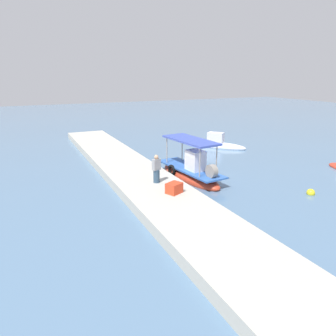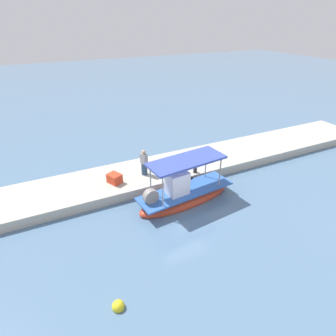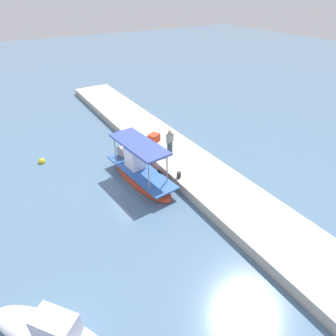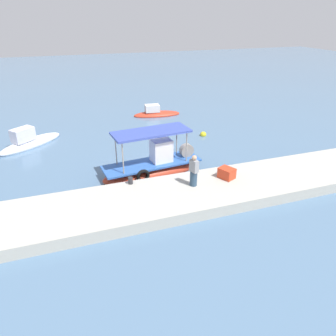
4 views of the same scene
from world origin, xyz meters
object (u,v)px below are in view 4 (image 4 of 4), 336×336
Objects in this scene: main_fishing_boat at (154,166)px; marker_buoy at (203,135)px; mooring_bollard at (130,181)px; cargo_crate at (227,173)px; fisherman_near_bollard at (194,172)px; moored_boat_mid at (156,114)px; moored_boat_near at (30,142)px.

main_fishing_boat is 7.16m from marker_buoy.
mooring_bollard is 4.96m from cargo_crate.
fisherman_near_bollard reaches higher than mooring_bollard.
cargo_crate is 13.75m from moored_boat_mid.
moored_boat_mid is (0.39, 13.73, -0.69)m from cargo_crate.
mooring_bollard is at bearing -134.96° from main_fishing_boat.
marker_buoy is at bearing 61.85° from fisherman_near_bollard.
fisherman_near_bollard is 12.77m from moored_boat_near.
moored_boat_mid is (5.25, 12.71, -0.59)m from mooring_bollard.
fisherman_near_bollard is 4.62× the size of mooring_bollard.
main_fishing_boat is 12.91× the size of marker_buoy.
mooring_bollard is at bearing -112.44° from moored_boat_mid.
marker_buoy is 6.45m from moored_boat_mid.
moored_boat_near reaches higher than moored_boat_mid.
marker_buoy is at bearing -74.00° from moored_boat_mid.
moored_boat_near is 11.18m from moored_boat_mid.
cargo_crate is 0.18× the size of moored_boat_mid.
moored_boat_mid is at bearing 21.29° from moored_boat_near.
main_fishing_boat is 16.81× the size of mooring_bollard.
moored_boat_mid is at bearing 80.47° from fisherman_near_bollard.
cargo_crate is (3.13, -2.74, 0.36)m from main_fishing_boat.
mooring_bollard is at bearing -59.17° from moored_boat_near.
main_fishing_boat is at bearing 112.38° from fisherman_near_bollard.
marker_buoy is at bearing 73.89° from cargo_crate.
cargo_crate is (1.94, 0.16, -0.46)m from fisherman_near_bollard.
cargo_crate reaches higher than moored_boat_mid.
fisherman_near_bollard is at bearing -67.62° from main_fishing_boat.
main_fishing_boat reaches higher than moored_boat_mid.
cargo_crate is (4.86, -1.02, 0.10)m from mooring_bollard.
moored_boat_mid is at bearing 88.35° from cargo_crate.
cargo_crate is 13.94m from moored_boat_near.
moored_boat_mid is (2.33, 13.89, -1.15)m from fisherman_near_bollard.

